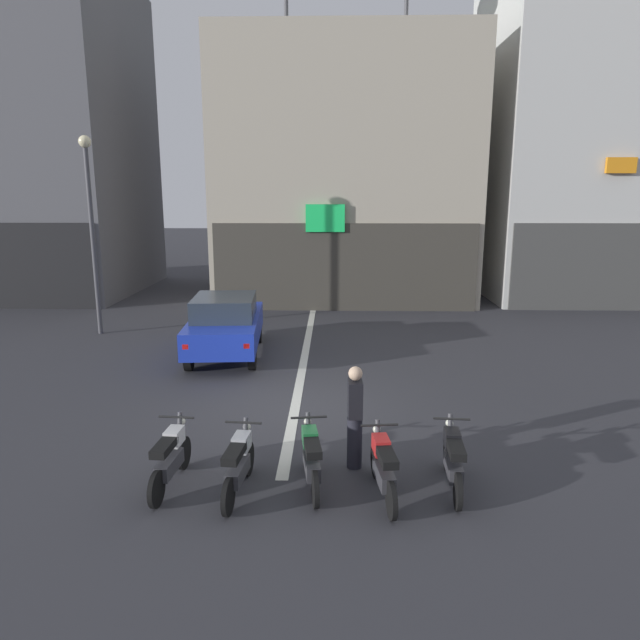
{
  "coord_description": "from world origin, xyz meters",
  "views": [
    {
      "loc": [
        0.79,
        -11.02,
        4.28
      ],
      "look_at": [
        0.46,
        2.0,
        1.4
      ],
      "focal_mm": 32.42,
      "sensor_mm": 36.0,
      "label": 1
    }
  ],
  "objects_px": {
    "street_lamp": "(91,214)",
    "motorcycle_silver_row_left_mid": "(239,464)",
    "motorcycle_white_row_leftmost": "(171,457)",
    "car_blue_crossing_near": "(225,324)",
    "motorcycle_black_row_rightmost": "(453,459)",
    "person_by_motorcycles": "(355,416)",
    "motorcycle_red_row_right_mid": "(383,467)",
    "motorcycle_green_row_centre": "(311,457)"
  },
  "relations": [
    {
      "from": "street_lamp",
      "to": "motorcycle_silver_row_left_mid",
      "type": "distance_m",
      "value": 11.72
    },
    {
      "from": "motorcycle_white_row_leftmost",
      "to": "motorcycle_silver_row_left_mid",
      "type": "distance_m",
      "value": 1.06
    },
    {
      "from": "street_lamp",
      "to": "motorcycle_white_row_leftmost",
      "type": "height_order",
      "value": "street_lamp"
    },
    {
      "from": "car_blue_crossing_near",
      "to": "motorcycle_black_row_rightmost",
      "type": "height_order",
      "value": "car_blue_crossing_near"
    },
    {
      "from": "street_lamp",
      "to": "person_by_motorcycles",
      "type": "xyz_separation_m",
      "value": [
        7.59,
        -8.75,
        -2.8
      ]
    },
    {
      "from": "motorcycle_red_row_right_mid",
      "to": "motorcycle_black_row_rightmost",
      "type": "relative_size",
      "value": 1.0
    },
    {
      "from": "motorcycle_black_row_rightmost",
      "to": "person_by_motorcycles",
      "type": "xyz_separation_m",
      "value": [
        -1.42,
        0.63,
        0.4
      ]
    },
    {
      "from": "motorcycle_green_row_centre",
      "to": "person_by_motorcycles",
      "type": "bearing_deg",
      "value": 43.23
    },
    {
      "from": "motorcycle_green_row_centre",
      "to": "person_by_motorcycles",
      "type": "height_order",
      "value": "person_by_motorcycles"
    },
    {
      "from": "street_lamp",
      "to": "motorcycle_black_row_rightmost",
      "type": "distance_m",
      "value": 13.4
    },
    {
      "from": "street_lamp",
      "to": "motorcycle_white_row_leftmost",
      "type": "relative_size",
      "value": 3.53
    },
    {
      "from": "motorcycle_green_row_centre",
      "to": "motorcycle_red_row_right_mid",
      "type": "distance_m",
      "value": 1.08
    },
    {
      "from": "motorcycle_silver_row_left_mid",
      "to": "motorcycle_red_row_right_mid",
      "type": "height_order",
      "value": "same"
    },
    {
      "from": "motorcycle_silver_row_left_mid",
      "to": "motorcycle_white_row_leftmost",
      "type": "bearing_deg",
      "value": 170.07
    },
    {
      "from": "car_blue_crossing_near",
      "to": "street_lamp",
      "type": "relative_size",
      "value": 0.71
    },
    {
      "from": "motorcycle_white_row_leftmost",
      "to": "person_by_motorcycles",
      "type": "xyz_separation_m",
      "value": [
        2.74,
        0.67,
        0.4
      ]
    },
    {
      "from": "street_lamp",
      "to": "motorcycle_red_row_right_mid",
      "type": "bearing_deg",
      "value": -50.44
    },
    {
      "from": "car_blue_crossing_near",
      "to": "person_by_motorcycles",
      "type": "relative_size",
      "value": 2.53
    },
    {
      "from": "motorcycle_black_row_rightmost",
      "to": "person_by_motorcycles",
      "type": "relative_size",
      "value": 1.0
    },
    {
      "from": "person_by_motorcycles",
      "to": "motorcycle_black_row_rightmost",
      "type": "bearing_deg",
      "value": -23.91
    },
    {
      "from": "motorcycle_green_row_centre",
      "to": "motorcycle_black_row_rightmost",
      "type": "relative_size",
      "value": 1.0
    },
    {
      "from": "car_blue_crossing_near",
      "to": "motorcycle_green_row_centre",
      "type": "relative_size",
      "value": 2.54
    },
    {
      "from": "motorcycle_white_row_leftmost",
      "to": "motorcycle_red_row_right_mid",
      "type": "relative_size",
      "value": 1.0
    },
    {
      "from": "motorcycle_green_row_centre",
      "to": "motorcycle_black_row_rightmost",
      "type": "xyz_separation_m",
      "value": [
        2.09,
        -0.01,
        0.0
      ]
    },
    {
      "from": "motorcycle_red_row_right_mid",
      "to": "person_by_motorcycles",
      "type": "relative_size",
      "value": 1.0
    },
    {
      "from": "car_blue_crossing_near",
      "to": "motorcycle_green_row_centre",
      "type": "distance_m",
      "value": 7.41
    },
    {
      "from": "car_blue_crossing_near",
      "to": "motorcycle_black_row_rightmost",
      "type": "distance_m",
      "value": 8.37
    },
    {
      "from": "motorcycle_green_row_centre",
      "to": "motorcycle_white_row_leftmost",
      "type": "bearing_deg",
      "value": -178.71
    },
    {
      "from": "motorcycle_black_row_rightmost",
      "to": "motorcycle_red_row_right_mid",
      "type": "bearing_deg",
      "value": -165.82
    },
    {
      "from": "motorcycle_white_row_leftmost",
      "to": "motorcycle_silver_row_left_mid",
      "type": "bearing_deg",
      "value": -9.93
    },
    {
      "from": "car_blue_crossing_near",
      "to": "person_by_motorcycles",
      "type": "height_order",
      "value": "person_by_motorcycles"
    },
    {
      "from": "motorcycle_black_row_rightmost",
      "to": "motorcycle_white_row_leftmost",
      "type": "bearing_deg",
      "value": -179.47
    },
    {
      "from": "street_lamp",
      "to": "motorcycle_white_row_leftmost",
      "type": "xyz_separation_m",
      "value": [
        4.85,
        -9.42,
        -3.2
      ]
    },
    {
      "from": "motorcycle_silver_row_left_mid",
      "to": "person_by_motorcycles",
      "type": "height_order",
      "value": "person_by_motorcycles"
    },
    {
      "from": "motorcycle_green_row_centre",
      "to": "motorcycle_red_row_right_mid",
      "type": "height_order",
      "value": "same"
    },
    {
      "from": "street_lamp",
      "to": "motorcycle_red_row_right_mid",
      "type": "distance_m",
      "value": 12.92
    },
    {
      "from": "street_lamp",
      "to": "motorcycle_silver_row_left_mid",
      "type": "bearing_deg",
      "value": -58.48
    },
    {
      "from": "motorcycle_white_row_leftmost",
      "to": "motorcycle_black_row_rightmost",
      "type": "xyz_separation_m",
      "value": [
        4.17,
        0.04,
        0.0
      ]
    },
    {
      "from": "motorcycle_black_row_rightmost",
      "to": "street_lamp",
      "type": "bearing_deg",
      "value": 133.85
    },
    {
      "from": "motorcycle_silver_row_left_mid",
      "to": "motorcycle_green_row_centre",
      "type": "bearing_deg",
      "value": 12.45
    },
    {
      "from": "street_lamp",
      "to": "motorcycle_white_row_leftmost",
      "type": "distance_m",
      "value": 11.07
    },
    {
      "from": "motorcycle_red_row_right_mid",
      "to": "street_lamp",
      "type": "bearing_deg",
      "value": 129.56
    }
  ]
}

